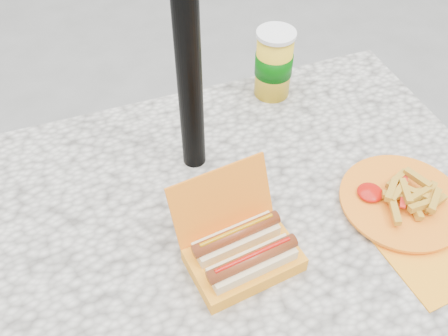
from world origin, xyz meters
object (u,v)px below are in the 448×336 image
object	(u,v)px
fries_plate	(405,204)
soda_cup	(274,64)
hotdog_box	(242,251)
umbrella_pole	(186,20)

from	to	relation	value
fries_plate	soda_cup	bearing A→B (deg)	102.97
soda_cup	hotdog_box	bearing A→B (deg)	-120.06
umbrella_pole	soda_cup	size ratio (longest dim) A/B	12.41
hotdog_box	fries_plate	xyz separation A→B (m)	(0.36, 0.00, -0.02)
fries_plate	soda_cup	xyz separation A→B (m)	(-0.10, 0.44, 0.08)
hotdog_box	soda_cup	world-z (taller)	soda_cup
fries_plate	soda_cup	size ratio (longest dim) A/B	1.98
hotdog_box	fries_plate	world-z (taller)	hotdog_box
fries_plate	hotdog_box	bearing A→B (deg)	-179.27
hotdog_box	fries_plate	bearing A→B (deg)	-6.45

